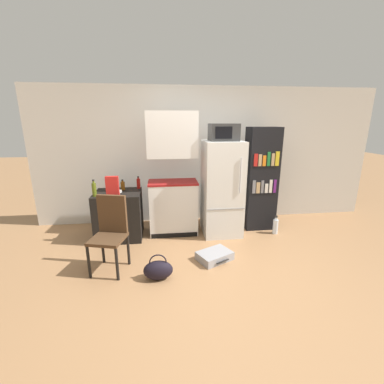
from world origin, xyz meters
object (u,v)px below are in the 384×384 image
at_px(handbag, 158,270).
at_px(suitcase_large_flat, 214,256).
at_px(microwave, 224,132).
at_px(refrigerator, 222,188).
at_px(bowl, 118,191).
at_px(water_bottle_front, 275,226).
at_px(cereal_box, 112,186).
at_px(bookshelf, 261,179).
at_px(bottle_amber_beer, 123,186).
at_px(bottle_olive_oil, 94,189).
at_px(chair, 110,228).
at_px(kitchen_hutch, 173,179).
at_px(side_table, 119,215).
at_px(bottle_ketchup_red, 138,183).

bearing_deg(handbag, suitcase_large_flat, 25.18).
xyz_separation_m(microwave, handbag, (-1.08, -1.28, -1.58)).
bearing_deg(handbag, refrigerator, 49.89).
bearing_deg(bowl, water_bottle_front, -4.24).
relative_size(refrigerator, water_bottle_front, 4.87).
bearing_deg(handbag, bowl, 115.85).
bearing_deg(microwave, suitcase_large_flat, -108.16).
height_order(bowl, cereal_box, cereal_box).
distance_m(handbag, water_bottle_front, 2.28).
xyz_separation_m(bookshelf, cereal_box, (-2.48, -0.31, 0.03)).
relative_size(cereal_box, handbag, 0.83).
xyz_separation_m(refrigerator, bottle_amber_beer, (-1.64, 0.14, 0.06)).
height_order(refrigerator, bottle_olive_oil, refrigerator).
height_order(bottle_amber_beer, chair, chair).
bearing_deg(water_bottle_front, chair, -164.01).
bearing_deg(bottle_olive_oil, refrigerator, 5.09).
xyz_separation_m(kitchen_hutch, refrigerator, (0.81, -0.09, -0.15)).
distance_m(bookshelf, bottle_olive_oil, 2.76).
distance_m(kitchen_hutch, suitcase_large_flat, 1.44).
distance_m(side_table, bottle_olive_oil, 0.61).
relative_size(bottle_amber_beer, chair, 0.18).
bearing_deg(suitcase_large_flat, refrigerator, 45.48).
height_order(bottle_olive_oil, cereal_box, cereal_box).
bearing_deg(bottle_olive_oil, water_bottle_front, -0.06).
bearing_deg(water_bottle_front, bottle_olive_oil, 179.94).
relative_size(kitchen_hutch, water_bottle_front, 6.28).
xyz_separation_m(side_table, bottle_amber_beer, (0.07, 0.13, 0.46)).
xyz_separation_m(cereal_box, handbag, (0.67, -1.11, -0.80)).
height_order(refrigerator, microwave, microwave).
distance_m(microwave, cereal_box, 1.92).
bearing_deg(bottle_ketchup_red, suitcase_large_flat, -46.32).
bearing_deg(microwave, water_bottle_front, -11.12).
height_order(bottle_olive_oil, suitcase_large_flat, bottle_olive_oil).
height_order(bottle_olive_oil, chair, bottle_olive_oil).
bearing_deg(bookshelf, bottle_amber_beer, 179.99).
distance_m(bottle_olive_oil, cereal_box, 0.27).
relative_size(kitchen_hutch, chair, 2.09).
bearing_deg(handbag, bottle_ketchup_red, 101.76).
bearing_deg(cereal_box, refrigerator, 5.49).
xyz_separation_m(side_table, bookshelf, (2.44, 0.13, 0.51)).
distance_m(side_table, cereal_box, 0.57).
distance_m(bottle_amber_beer, handbag, 1.69).
bearing_deg(bottle_olive_oil, kitchen_hutch, 12.85).
distance_m(bottle_ketchup_red, handbag, 1.71).
bearing_deg(cereal_box, bottle_olive_oil, -177.53).
distance_m(refrigerator, bottle_ketchup_red, 1.41).
height_order(side_table, microwave, microwave).
bearing_deg(kitchen_hutch, bowl, -174.69).
bearing_deg(chair, bottle_ketchup_red, 91.40).
xyz_separation_m(bowl, cereal_box, (-0.05, -0.18, 0.13)).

